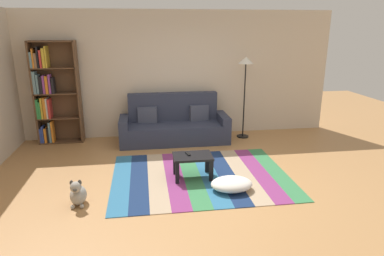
{
  "coord_description": "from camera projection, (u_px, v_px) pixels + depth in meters",
  "views": [
    {
      "loc": [
        -0.8,
        -4.82,
        2.34
      ],
      "look_at": [
        0.02,
        0.76,
        0.65
      ],
      "focal_mm": 31.55,
      "sensor_mm": 36.0,
      "label": 1
    }
  ],
  "objects": [
    {
      "name": "ground_plane",
      "position": [
        198.0,
        181.0,
        5.35
      ],
      "size": [
        14.0,
        14.0,
        0.0
      ],
      "primitive_type": "plane",
      "color": "#B27F4C"
    },
    {
      "name": "standing_lamp",
      "position": [
        246.0,
        71.0,
        7.08
      ],
      "size": [
        0.32,
        0.32,
        1.75
      ],
      "color": "black",
      "rests_on": "ground_plane"
    },
    {
      "name": "dog",
      "position": [
        78.0,
        194.0,
        4.59
      ],
      "size": [
        0.22,
        0.35,
        0.4
      ],
      "color": "#9E998E",
      "rests_on": "ground_plane"
    },
    {
      "name": "couch",
      "position": [
        174.0,
        126.0,
        7.15
      ],
      "size": [
        2.26,
        0.8,
        1.0
      ],
      "color": "#2D3347",
      "rests_on": "ground_plane"
    },
    {
      "name": "bookshelf",
      "position": [
        51.0,
        93.0,
        6.87
      ],
      "size": [
        0.9,
        0.28,
        2.09
      ],
      "color": "brown",
      "rests_on": "ground_plane"
    },
    {
      "name": "pouf",
      "position": [
        232.0,
        184.0,
        5.01
      ],
      "size": [
        0.62,
        0.47,
        0.19
      ],
      "primitive_type": "ellipsoid",
      "color": "white",
      "rests_on": "rug"
    },
    {
      "name": "tv_remote",
      "position": [
        188.0,
        154.0,
        5.38
      ],
      "size": [
        0.08,
        0.16,
        0.02
      ],
      "primitive_type": "cube",
      "rotation": [
        0.0,
        0.0,
        0.22
      ],
      "color": "black",
      "rests_on": "coffee_table"
    },
    {
      "name": "coffee_table",
      "position": [
        193.0,
        160.0,
        5.37
      ],
      "size": [
        0.62,
        0.43,
        0.38
      ],
      "color": "black",
      "rests_on": "rug"
    },
    {
      "name": "rug",
      "position": [
        201.0,
        176.0,
        5.51
      ],
      "size": [
        2.84,
        2.16,
        0.01
      ],
      "color": "teal",
      "rests_on": "ground_plane"
    },
    {
      "name": "back_wall",
      "position": [
        179.0,
        74.0,
        7.38
      ],
      "size": [
        6.8,
        0.1,
        2.7
      ],
      "primitive_type": "cube",
      "color": "beige",
      "rests_on": "ground_plane"
    }
  ]
}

